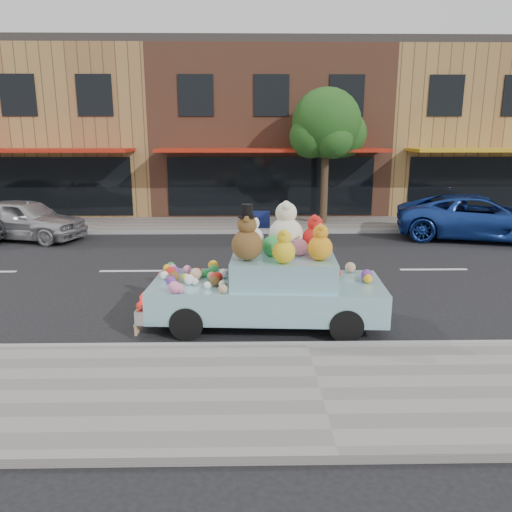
{
  "coord_description": "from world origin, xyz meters",
  "views": [
    {
      "loc": [
        -1.0,
        -12.77,
        3.57
      ],
      "look_at": [
        -0.83,
        -3.43,
        1.25
      ],
      "focal_mm": 35.0,
      "sensor_mm": 36.0,
      "label": 1
    }
  ],
  "objects_px": {
    "art_car": "(269,282)",
    "car_silver": "(25,219)",
    "car_blue": "(479,217)",
    "street_tree": "(327,129)"
  },
  "relations": [
    {
      "from": "car_blue",
      "to": "street_tree",
      "type": "bearing_deg",
      "value": 76.87
    },
    {
      "from": "car_silver",
      "to": "art_car",
      "type": "distance_m",
      "value": 11.19
    },
    {
      "from": "art_car",
      "to": "street_tree",
      "type": "bearing_deg",
      "value": 79.12
    },
    {
      "from": "car_silver",
      "to": "car_blue",
      "type": "relative_size",
      "value": 0.77
    },
    {
      "from": "street_tree",
      "to": "car_silver",
      "type": "distance_m",
      "value": 11.25
    },
    {
      "from": "art_car",
      "to": "car_silver",
      "type": "bearing_deg",
      "value": 138.56
    },
    {
      "from": "car_silver",
      "to": "car_blue",
      "type": "xyz_separation_m",
      "value": [
        15.46,
        -0.17,
        0.05
      ]
    },
    {
      "from": "car_blue",
      "to": "art_car",
      "type": "xyz_separation_m",
      "value": [
        -7.52,
        -7.71,
        0.08
      ]
    },
    {
      "from": "art_car",
      "to": "car_blue",
      "type": "bearing_deg",
      "value": 49.08
    },
    {
      "from": "car_silver",
      "to": "art_car",
      "type": "bearing_deg",
      "value": -118.35
    }
  ]
}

